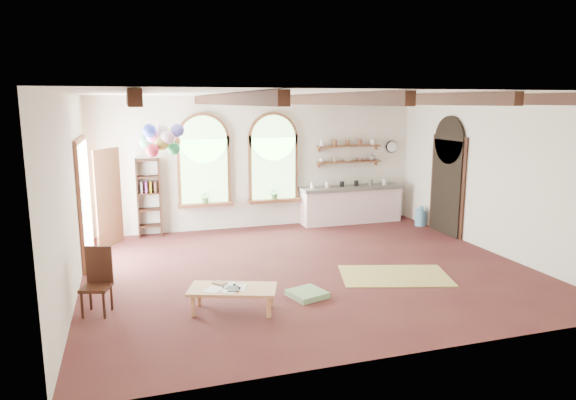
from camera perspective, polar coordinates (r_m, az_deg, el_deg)
name	(u,v)px	position (r m, az deg, el deg)	size (l,w,h in m)	color
floor	(308,268)	(9.68, 2.25, -7.59)	(8.00, 8.00, 0.00)	#522422
ceiling_beams	(309,100)	(9.18, 2.40, 11.09)	(6.20, 6.80, 0.18)	#391B12
window_left	(204,163)	(12.27, -9.32, 4.02)	(1.30, 0.28, 2.20)	brown
window_right	(273,161)	(12.62, -1.64, 4.35)	(1.30, 0.28, 2.20)	brown
left_doorway	(85,202)	(10.65, -21.66, -0.26)	(0.10, 1.90, 2.50)	brown
right_doorway	(447,187)	(12.50, 17.21, 1.34)	(0.10, 1.30, 2.40)	black
kitchen_counter	(351,204)	(13.27, 7.00, -0.46)	(2.68, 0.62, 0.94)	beige
wall_shelf_lower	(349,162)	(13.26, 6.78, 4.24)	(1.70, 0.24, 0.04)	brown
wall_shelf_upper	(349,146)	(13.22, 6.82, 5.96)	(1.70, 0.24, 0.04)	brown
wall_clock	(392,147)	(13.85, 11.45, 5.83)	(0.32, 0.32, 0.04)	black
bookshelf	(149,198)	(12.16, -15.22, 0.24)	(0.53, 0.32, 1.80)	#391B12
coffee_table	(233,291)	(7.73, -6.17, -9.97)	(1.40, 0.99, 0.37)	tan
side_chair	(97,295)	(8.12, -20.43, -9.87)	(0.49, 0.49, 0.98)	#391B12
floor_mat	(395,276)	(9.45, 11.78, -8.23)	(1.90, 1.17, 0.02)	tan
floor_cushion	(307,294)	(8.33, 2.14, -10.38)	(0.53, 0.53, 0.09)	#739B6B
water_jug_a	(380,210)	(13.66, 10.15, -1.06)	(0.33, 0.33, 0.65)	#5B9CC4
water_jug_b	(421,217)	(13.28, 14.52, -1.83)	(0.27, 0.27, 0.52)	#5B9CC4
balloon_cluster	(163,140)	(10.20, -13.74, 6.48)	(0.82, 0.87, 1.16)	silver
table_book	(216,284)	(7.85, -7.98, -9.27)	(0.15, 0.22, 0.02)	olive
tablet	(233,289)	(7.65, -6.12, -9.78)	(0.16, 0.24, 0.01)	black
potted_plant_left	(206,197)	(12.28, -9.14, 0.35)	(0.27, 0.23, 0.30)	#598C4C
potted_plant_right	(275,193)	(12.63, -1.49, 0.77)	(0.27, 0.23, 0.30)	#598C4C
shelf_cup_a	(322,160)	(12.97, 3.75, 4.45)	(0.12, 0.10, 0.10)	white
shelf_cup_b	(334,160)	(13.10, 5.19, 4.48)	(0.10, 0.10, 0.09)	beige
shelf_bowl_a	(347,160)	(13.24, 6.59, 4.43)	(0.22, 0.22, 0.05)	beige
shelf_bowl_b	(360,159)	(13.38, 7.96, 4.49)	(0.20, 0.20, 0.06)	#8C664C
shelf_vase	(372,156)	(13.53, 9.32, 4.79)	(0.18, 0.18, 0.19)	slate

